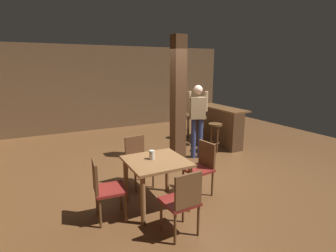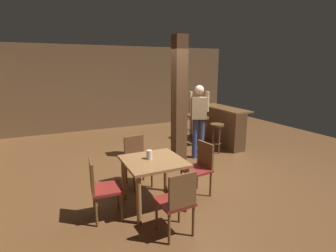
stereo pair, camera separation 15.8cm
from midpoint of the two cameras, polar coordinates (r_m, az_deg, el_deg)
name	(u,v)px [view 2 (the right image)]	position (r m, az deg, el deg)	size (l,w,h in m)	color
ground_plane	(183,170)	(5.59, 4.11, -9.63)	(10.80, 10.80, 0.00)	brown
wall_back	(122,88)	(9.37, -9.44, 8.27)	(8.00, 0.10, 2.80)	brown
pillar	(179,100)	(5.92, 3.22, 5.73)	(0.28, 0.28, 2.80)	#4C301C
dining_table	(154,168)	(4.05, -2.02, -9.21)	(0.88, 0.88, 0.75)	brown
chair_east	(200,166)	(4.49, 7.94, -8.60)	(0.47, 0.47, 0.89)	maroon
chair_west	(101,186)	(3.85, -13.20, -12.58)	(0.46, 0.46, 0.89)	maroon
chair_south	(178,200)	(3.41, 3.50, -15.82)	(0.44, 0.44, 0.89)	maroon
chair_north	(137,158)	(4.82, -5.87, -6.99)	(0.46, 0.46, 0.89)	maroon
napkin_cup	(149,155)	(4.03, -2.98, -6.24)	(0.09, 0.09, 0.14)	beige
standing_person	(199,117)	(6.09, 7.42, 2.06)	(0.46, 0.31, 1.72)	tan
bar_counter	(220,126)	(7.42, 11.93, 0.08)	(0.56, 1.71, 1.03)	brown
bar_stool_near	(217,131)	(6.64, 11.25, -1.13)	(0.34, 0.34, 0.74)	#4C3319
bar_stool_mid	(202,124)	(7.14, 8.04, 0.40)	(0.36, 0.36, 0.80)	#4C3319
bar_stool_far	(188,121)	(7.81, 5.05, 1.12)	(0.33, 0.33, 0.73)	#4C3319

